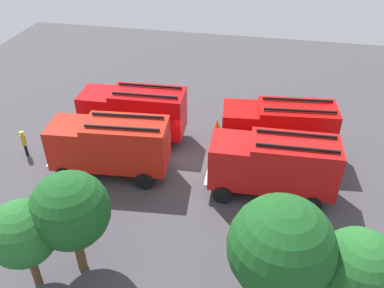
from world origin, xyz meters
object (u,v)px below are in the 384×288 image
Objects in this scene: fire_truck_0 at (278,127)px; tree_3 at (23,234)px; tree_2 at (70,211)px; tree_0 at (358,268)px; fire_truck_1 at (134,111)px; traffic_cone_2 at (217,123)px; firefighter_0 at (24,142)px; traffic_cone_1 at (279,133)px; fire_truck_2 at (273,164)px; tree_1 at (281,248)px; fire_truck_3 at (110,144)px; traffic_cone_0 at (232,161)px; firefighter_1 at (101,100)px.

fire_truck_0 is 16.10m from tree_3.
tree_0 is at bearing 178.37° from tree_2.
tree_0 is 0.89× the size of tree_2.
tree_2 is (-1.00, 11.22, 1.49)m from fire_truck_1.
fire_truck_0 reaches higher than traffic_cone_2.
firefighter_0 is 3.21× the size of traffic_cone_1.
tree_1 reaches higher than fire_truck_2.
firefighter_0 is 0.39× the size of tree_3.
fire_truck_2 is at bearing 154.48° from fire_truck_1.
fire_truck_2 is 9.63m from fire_truck_3.
firefighter_0 is 11.12m from tree_2.
traffic_cone_0 is at bearing -122.76° from tree_2.
fire_truck_0 is 10.56m from fire_truck_3.
tree_0 is at bearing -29.98° from firefighter_1.
fire_truck_2 is 8.23m from tree_1.
tree_0 is 11.84m from tree_2.
traffic_cone_0 is (-6.03, -9.37, -3.27)m from tree_2.
fire_truck_2 is at bearing 138.21° from traffic_cone_0.
firefighter_1 is 0.38× the size of tree_3.
fire_truck_0 and fire_truck_3 have the same top height.
tree_1 is (2.98, 0.46, 0.95)m from tree_0.
firefighter_1 is 15.30m from tree_2.
tree_1 is 14.81m from traffic_cone_1.
tree_2 is (-1.12, 7.14, 1.49)m from fire_truck_3.
fire_truck_1 is 1.35× the size of tree_2.
firefighter_1 is (3.62, -7.16, -1.16)m from fire_truck_3.
fire_truck_3 reaches higher than traffic_cone_2.
tree_3 is at bearing 44.09° from fire_truck_0.
traffic_cone_1 is at bearing -95.47° from fire_truck_2.
fire_truck_2 is 12.62× the size of traffic_cone_2.
fire_truck_2 is 6.60m from traffic_cone_1.
tree_0 is at bearing 111.94° from fire_truck_2.
fire_truck_1 reaches higher than traffic_cone_2.
firefighter_1 is 2.35× the size of traffic_cone_0.
traffic_cone_0 is at bearing -167.78° from fire_truck_3.
traffic_cone_0 is (-7.72, -10.54, -2.71)m from tree_3.
fire_truck_3 is at bearing -51.71° from firefighter_1.
fire_truck_2 is at bearing -87.56° from tree_1.
traffic_cone_2 is at bearing -69.84° from traffic_cone_0.
firefighter_1 is at bearing -142.04° from firefighter_0.
fire_truck_1 is 1.59× the size of tree_3.
fire_truck_0 is 4.10× the size of firefighter_0.
fire_truck_0 is 1.37× the size of tree_2.
fire_truck_1 is 17.30m from tree_0.
fire_truck_2 is 16.02m from firefighter_0.
traffic_cone_1 is (-0.05, -14.28, -3.93)m from tree_1.
fire_truck_0 is at bearing -89.08° from tree_1.
fire_truck_1 is (9.65, -0.09, 0.00)m from fire_truck_0.
tree_3 is at bearing 68.06° from traffic_cone_2.
tree_0 is 11.67m from traffic_cone_0.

